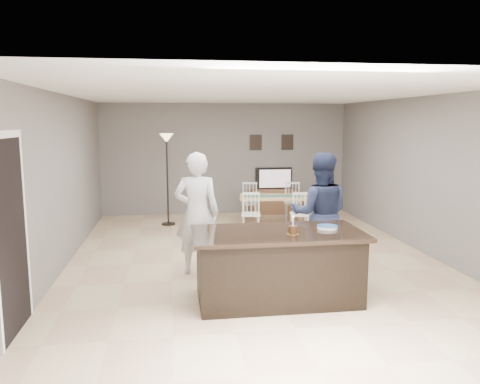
{
  "coord_description": "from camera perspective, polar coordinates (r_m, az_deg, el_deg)",
  "views": [
    {
      "loc": [
        -1.3,
        -7.41,
        2.28
      ],
      "look_at": [
        -0.26,
        -0.3,
        1.18
      ],
      "focal_mm": 35.0,
      "sensor_mm": 36.0,
      "label": 1
    }
  ],
  "objects": [
    {
      "name": "floor",
      "position": [
        7.86,
        1.6,
        -8.17
      ],
      "size": [
        8.0,
        8.0,
        0.0
      ],
      "primitive_type": "plane",
      "color": "tan",
      "rests_on": "ground"
    },
    {
      "name": "room_shell",
      "position": [
        7.54,
        1.66,
        4.11
      ],
      "size": [
        8.0,
        8.0,
        8.0
      ],
      "color": "slate",
      "rests_on": "floor"
    },
    {
      "name": "kitchen_island",
      "position": [
        6.04,
        4.58,
        -8.93
      ],
      "size": [
        2.15,
        1.1,
        0.9
      ],
      "color": "black",
      "rests_on": "floor"
    },
    {
      "name": "tv_console",
      "position": [
        11.62,
        4.26,
        -1.14
      ],
      "size": [
        1.2,
        0.4,
        0.6
      ],
      "primitive_type": "cube",
      "color": "brown",
      "rests_on": "floor"
    },
    {
      "name": "television",
      "position": [
        11.61,
        4.22,
        1.65
      ],
      "size": [
        0.91,
        0.12,
        0.53
      ],
      "primitive_type": "imported",
      "rotation": [
        0.0,
        0.0,
        3.14
      ],
      "color": "black",
      "rests_on": "tv_console"
    },
    {
      "name": "tv_screen_glow",
      "position": [
        11.53,
        4.3,
        1.64
      ],
      "size": [
        0.78,
        0.0,
        0.78
      ],
      "primitive_type": "plane",
      "rotation": [
        1.57,
        0.0,
        3.14
      ],
      "color": "#DF5C18",
      "rests_on": "tv_console"
    },
    {
      "name": "picture_frames",
      "position": [
        11.65,
        3.88,
        6.06
      ],
      "size": [
        1.1,
        0.02,
        0.38
      ],
      "color": "black",
      "rests_on": "room_shell"
    },
    {
      "name": "doorway",
      "position": [
        5.48,
        -26.14,
        -2.95
      ],
      "size": [
        0.0,
        2.1,
        2.65
      ],
      "color": "black",
      "rests_on": "floor"
    },
    {
      "name": "woman",
      "position": [
        6.97,
        -5.27,
        -2.63
      ],
      "size": [
        0.72,
        0.52,
        1.83
      ],
      "primitive_type": "imported",
      "rotation": [
        0.0,
        0.0,
        3.01
      ],
      "color": "silver",
      "rests_on": "floor"
    },
    {
      "name": "man",
      "position": [
        7.04,
        9.73,
        -2.65
      ],
      "size": [
        1.04,
        0.9,
        1.82
      ],
      "primitive_type": "imported",
      "rotation": [
        0.0,
        0.0,
        2.87
      ],
      "color": "#1B213B",
      "rests_on": "floor"
    },
    {
      "name": "birthday_cake",
      "position": [
        5.79,
        6.47,
        -4.6
      ],
      "size": [
        0.15,
        0.15,
        0.23
      ],
      "color": "gold",
      "rests_on": "kitchen_island"
    },
    {
      "name": "plate_stack",
      "position": [
        6.14,
        10.6,
        -4.23
      ],
      "size": [
        0.27,
        0.27,
        0.04
      ],
      "color": "white",
      "rests_on": "kitchen_island"
    },
    {
      "name": "dining_table",
      "position": [
        10.09,
        4.08,
        -1.16
      ],
      "size": [
        1.59,
        1.8,
        0.88
      ],
      "rotation": [
        0.0,
        0.0,
        -0.15
      ],
      "color": "tan",
      "rests_on": "floor"
    },
    {
      "name": "floor_lamp",
      "position": [
        10.28,
        -8.91,
        4.55
      ],
      "size": [
        0.3,
        0.3,
        2.01
      ],
      "color": "black",
      "rests_on": "floor"
    }
  ]
}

